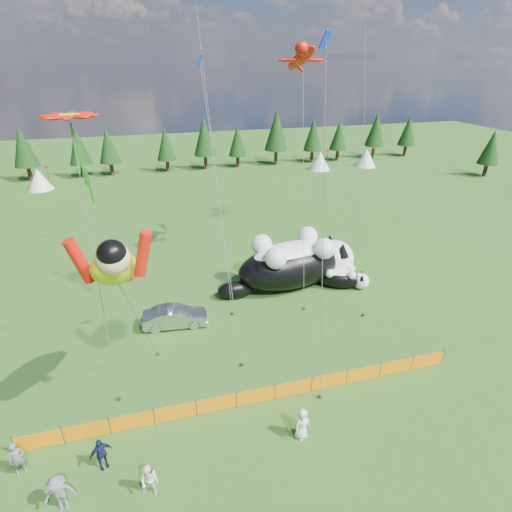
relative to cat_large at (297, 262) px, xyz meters
The scene contains 19 objects.
ground 10.06m from the cat_large, 128.21° to the right, with size 160.00×160.00×0.00m, color black.
safety_fence 12.45m from the cat_large, 119.58° to the right, with size 22.06×0.06×1.10m.
tree_line 37.80m from the cat_large, 99.31° to the left, with size 90.00×4.00×8.00m, color black, non-canonical shape.
festival_tents 32.62m from the cat_large, 81.37° to the left, with size 50.00×3.20×2.80m, color white, non-canonical shape.
cat_large is the anchor object (origin of this frame).
cat_small 3.67m from the cat_large, 21.98° to the right, with size 4.39×2.90×1.68m.
car 9.99m from the cat_large, 162.27° to the right, with size 1.44×4.14×1.36m, color #B5B6BA.
spectator_a 20.44m from the cat_large, 144.72° to the right, with size 0.62×0.41×1.71m, color slate.
spectator_b 18.22m from the cat_large, 128.79° to the right, with size 0.78×0.46×1.60m, color white.
spectator_c 18.25m from the cat_large, 137.04° to the right, with size 0.95×0.49×1.62m, color #141B38.
spectator_d 20.25m from the cat_large, 136.65° to the right, with size 1.17×0.60×1.81m, color slate.
spectator_e 14.03m from the cat_large, 109.17° to the right, with size 0.82×0.53×1.67m, color white.
superhero_kite 16.35m from the cat_large, 140.95° to the right, with size 5.40×6.80×10.71m.
gecko_kite 14.45m from the cat_large, 73.81° to the left, with size 3.58×10.76×17.68m.
flower_kite 18.25m from the cat_large, 156.00° to the right, with size 3.09×4.54×13.73m.
diamond_kite_a 14.28m from the cat_large, 165.71° to the right, with size 0.82×7.19×16.84m.
diamond_kite_b 17.07m from the cat_large, ahead, with size 0.96×6.27×20.77m.
diamond_kite_c 16.68m from the cat_large, 107.52° to the right, with size 0.86×2.24×17.05m.
diamond_kite_d 18.54m from the cat_large, 139.66° to the left, with size 0.72×8.72×21.27m.
Camera 1 is at (-3.88, -17.29, 15.77)m, focal length 28.00 mm.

